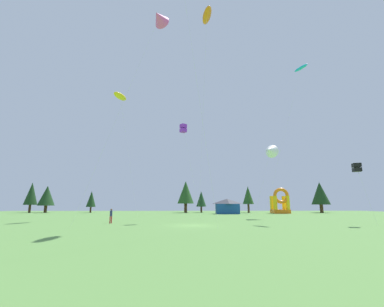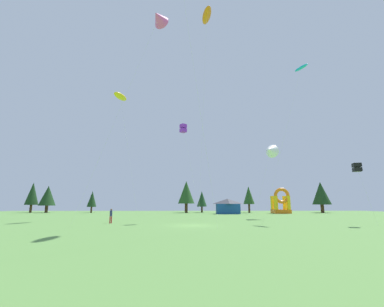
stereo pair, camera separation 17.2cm
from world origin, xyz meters
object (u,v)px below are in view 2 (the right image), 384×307
kite_pink_delta (159,18)px  kite_orange_parafoil (207,16)px  kite_purple_box (183,128)px  kite_white_delta (270,150)px  kite_yellow_parafoil (120,97)px  kite_black_box (357,167)px  festival_tent (228,206)px  inflatable_orange_dome (281,204)px  kite_cyan_parafoil (301,68)px  person_left_edge (111,215)px

kite_pink_delta → kite_orange_parafoil: 9.95m
kite_purple_box → kite_orange_parafoil: bearing=-61.5°
kite_white_delta → kite_orange_parafoil: size_ratio=0.46×
kite_pink_delta → kite_yellow_parafoil: 19.85m
kite_black_box → festival_tent: (-10.07, 33.24, -4.76)m
kite_black_box → inflatable_orange_dome: 36.03m
kite_cyan_parafoil → kite_orange_parafoil: 18.42m
kite_pink_delta → inflatable_orange_dome: bearing=57.1°
kite_cyan_parafoil → kite_purple_box: bearing=-172.4°
kite_yellow_parafoil → festival_tent: 35.18m
kite_black_box → person_left_edge: size_ratio=3.97×
kite_purple_box → kite_yellow_parafoil: 14.56m
kite_yellow_parafoil → person_left_edge: kite_yellow_parafoil is taller
kite_orange_parafoil → festival_tent: bearing=77.4°
kite_black_box → kite_white_delta: size_ratio=0.55×
kite_purple_box → kite_cyan_parafoil: bearing=7.6°
kite_pink_delta → festival_tent: 45.32m
kite_black_box → festival_tent: bearing=106.9°
kite_pink_delta → kite_black_box: bearing=13.2°
kite_yellow_parafoil → person_left_edge: (2.22, -9.23, -19.49)m
kite_cyan_parafoil → kite_white_delta: bearing=127.5°
kite_black_box → inflatable_orange_dome: bearing=84.2°
kite_white_delta → person_left_edge: size_ratio=7.20×
kite_cyan_parafoil → kite_yellow_parafoil: (-30.32, 3.38, -3.81)m
kite_orange_parafoil → kite_white_delta: bearing=48.7°
kite_black_box → kite_yellow_parafoil: size_ratio=0.33×
kite_cyan_parafoil → festival_tent: (-8.96, 24.11, -22.57)m
kite_yellow_parafoil → kite_cyan_parafoil: bearing=-6.4°
kite_purple_box → inflatable_orange_dome: kite_purple_box is taller
kite_purple_box → festival_tent: 30.80m
kite_purple_box → kite_cyan_parafoil: 22.50m
kite_cyan_parafoil → kite_white_delta: kite_cyan_parafoil is taller
kite_white_delta → kite_yellow_parafoil: kite_yellow_parafoil is taller
kite_orange_parafoil → person_left_edge: 28.75m
kite_black_box → kite_yellow_parafoil: (-31.43, 12.51, 14.00)m
kite_pink_delta → kite_white_delta: kite_pink_delta is taller
kite_purple_box → kite_white_delta: kite_purple_box is taller
person_left_edge → kite_yellow_parafoil: bearing=-100.2°
kite_orange_parafoil → kite_yellow_parafoil: (-14.13, 11.73, -6.56)m
kite_white_delta → inflatable_orange_dome: bearing=67.2°
kite_black_box → kite_pink_delta: kite_pink_delta is taller
kite_white_delta → kite_yellow_parafoil: bearing=-175.7°
kite_cyan_parafoil → person_left_edge: size_ratio=14.03×
kite_purple_box → kite_pink_delta: 14.91m
kite_pink_delta → kite_orange_parafoil: kite_orange_parafoil is taller
kite_black_box → kite_orange_parafoil: bearing=177.4°
kite_black_box → kite_purple_box: bearing=162.3°
kite_white_delta → person_left_edge: kite_white_delta is taller
inflatable_orange_dome → kite_white_delta: bearing=-112.8°
kite_cyan_parafoil → festival_tent: size_ratio=4.69×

